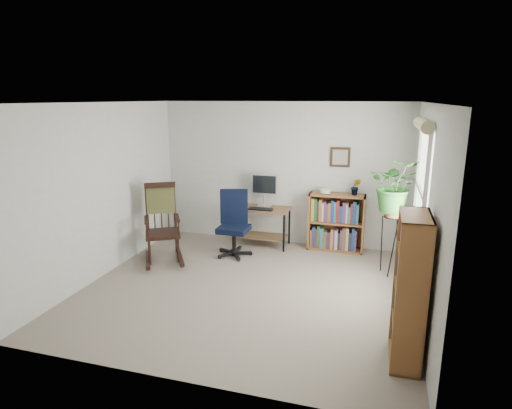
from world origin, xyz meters
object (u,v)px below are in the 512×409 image
(desk, at_px, (262,227))
(office_chair, at_px, (234,224))
(rocking_chair, at_px, (162,223))
(tall_bookshelf, at_px, (410,290))
(low_bookshelf, at_px, (336,222))

(desk, distance_m, office_chair, 0.70)
(rocking_chair, xyz_separation_m, tall_bookshelf, (3.45, -1.65, 0.11))
(rocking_chair, relative_size, low_bookshelf, 1.29)
(desk, relative_size, office_chair, 0.87)
(office_chair, bearing_deg, rocking_chair, -167.27)
(desk, relative_size, rocking_chair, 0.75)
(desk, bearing_deg, rocking_chair, -138.12)
(office_chair, xyz_separation_m, tall_bookshelf, (2.49, -2.18, 0.20))
(rocking_chair, distance_m, tall_bookshelf, 3.83)
(office_chair, bearing_deg, desk, 46.72)
(office_chair, height_order, rocking_chair, rocking_chair)
(office_chair, bearing_deg, tall_bookshelf, -57.60)
(desk, distance_m, rocking_chair, 1.72)
(desk, bearing_deg, low_bookshelf, 5.61)
(tall_bookshelf, bearing_deg, desk, 128.14)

